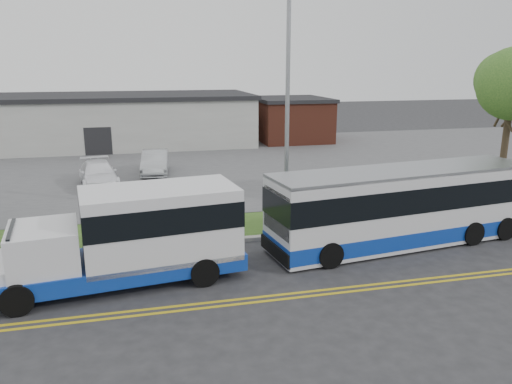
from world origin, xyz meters
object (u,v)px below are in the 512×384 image
object	(u,v)px
transit_bus	(402,206)
parked_car_b	(98,174)
streetlight_near	(288,104)
parked_car_a	(155,162)
shuttle_bus	(137,233)

from	to	relation	value
transit_bus	parked_car_b	size ratio (longest dim) A/B	2.30
streetlight_near	parked_car_b	distance (m)	13.00
parked_car_a	shuttle_bus	bearing A→B (deg)	-89.02
streetlight_near	transit_bus	world-z (taller)	streetlight_near
parked_car_a	streetlight_near	bearing A→B (deg)	-60.28
shuttle_bus	parked_car_a	size ratio (longest dim) A/B	1.81
transit_bus	shuttle_bus	bearing A→B (deg)	178.75
streetlight_near	shuttle_bus	bearing A→B (deg)	-145.12
parked_car_a	transit_bus	bearing A→B (deg)	-53.69
shuttle_bus	parked_car_b	xyz separation A→B (m)	(-2.03, 13.32, -0.83)
transit_bus	parked_car_a	world-z (taller)	transit_bus
streetlight_near	parked_car_b	world-z (taller)	streetlight_near
streetlight_near	parked_car_b	bearing A→B (deg)	133.32
transit_bus	parked_car_b	world-z (taller)	transit_bus
streetlight_near	parked_car_a	world-z (taller)	streetlight_near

